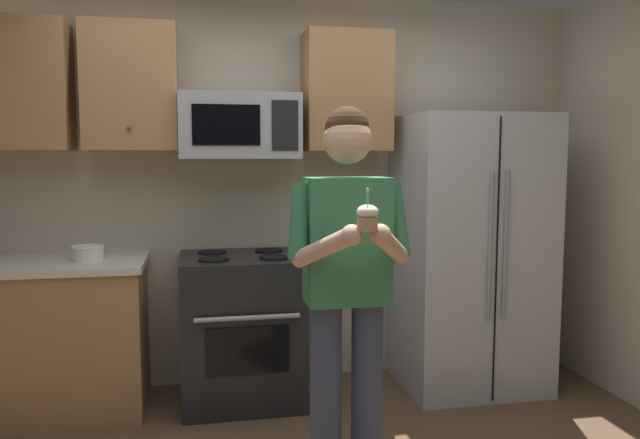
{
  "coord_description": "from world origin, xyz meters",
  "views": [
    {
      "loc": [
        -0.42,
        -2.43,
        1.54
      ],
      "look_at": [
        0.13,
        0.29,
        1.25
      ],
      "focal_mm": 34.52,
      "sensor_mm": 36.0,
      "label": 1
    }
  ],
  "objects_px": {
    "bowl_large_white": "(88,253)",
    "person": "(348,274)",
    "microwave": "(239,127)",
    "refrigerator": "(470,253)",
    "oven_range": "(243,328)",
    "cupcake": "(367,217)"
  },
  "relations": [
    {
      "from": "person",
      "to": "cupcake",
      "type": "relative_size",
      "value": 10.13
    },
    {
      "from": "microwave",
      "to": "cupcake",
      "type": "height_order",
      "value": "microwave"
    },
    {
      "from": "bowl_large_white",
      "to": "cupcake",
      "type": "xyz_separation_m",
      "value": [
        1.31,
        -1.43,
        0.33
      ]
    },
    {
      "from": "bowl_large_white",
      "to": "oven_range",
      "type": "bearing_deg",
      "value": -1.08
    },
    {
      "from": "bowl_large_white",
      "to": "microwave",
      "type": "bearing_deg",
      "value": 6.4
    },
    {
      "from": "bowl_large_white",
      "to": "person",
      "type": "relative_size",
      "value": 0.11
    },
    {
      "from": "oven_range",
      "to": "person",
      "type": "distance_m",
      "value": 1.27
    },
    {
      "from": "refrigerator",
      "to": "cupcake",
      "type": "bearing_deg",
      "value": -128.6
    },
    {
      "from": "microwave",
      "to": "bowl_large_white",
      "type": "xyz_separation_m",
      "value": [
        -0.91,
        -0.1,
        -0.75
      ]
    },
    {
      "from": "microwave",
      "to": "person",
      "type": "height_order",
      "value": "microwave"
    },
    {
      "from": "oven_range",
      "to": "refrigerator",
      "type": "xyz_separation_m",
      "value": [
        1.5,
        -0.04,
        0.44
      ]
    },
    {
      "from": "microwave",
      "to": "cupcake",
      "type": "distance_m",
      "value": 1.64
    },
    {
      "from": "microwave",
      "to": "refrigerator",
      "type": "bearing_deg",
      "value": -6.03
    },
    {
      "from": "bowl_large_white",
      "to": "person",
      "type": "distance_m",
      "value": 1.71
    },
    {
      "from": "refrigerator",
      "to": "cupcake",
      "type": "relative_size",
      "value": 10.35
    },
    {
      "from": "cupcake",
      "to": "oven_range",
      "type": "bearing_deg",
      "value": 105.96
    },
    {
      "from": "oven_range",
      "to": "bowl_large_white",
      "type": "bearing_deg",
      "value": 178.92
    },
    {
      "from": "oven_range",
      "to": "cupcake",
      "type": "distance_m",
      "value": 1.69
    },
    {
      "from": "refrigerator",
      "to": "person",
      "type": "distance_m",
      "value": 1.52
    },
    {
      "from": "refrigerator",
      "to": "bowl_large_white",
      "type": "distance_m",
      "value": 2.41
    },
    {
      "from": "refrigerator",
      "to": "person",
      "type": "bearing_deg",
      "value": -136.38
    },
    {
      "from": "microwave",
      "to": "person",
      "type": "relative_size",
      "value": 0.42
    }
  ]
}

